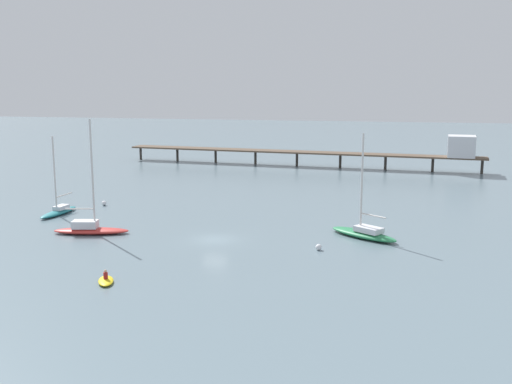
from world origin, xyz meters
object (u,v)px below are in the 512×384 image
at_px(pier, 374,150).
at_px(mooring_buoy_near, 319,247).
at_px(mooring_buoy_outer, 104,203).
at_px(sailboat_green, 364,232).
at_px(sailboat_red, 90,227).
at_px(sailboat_teal, 59,210).
at_px(dinghy_yellow, 106,280).

bearing_deg(pier, mooring_buoy_near, -93.72).
bearing_deg(mooring_buoy_outer, sailboat_green, -15.54).
relative_size(sailboat_green, mooring_buoy_near, 18.22).
bearing_deg(sailboat_green, sailboat_red, -170.89).
distance_m(mooring_buoy_near, mooring_buoy_outer, 34.41).
relative_size(sailboat_green, mooring_buoy_outer, 17.01).
relative_size(pier, sailboat_red, 5.65).
distance_m(sailboat_green, sailboat_teal, 38.01).
relative_size(sailboat_green, sailboat_red, 0.89).
height_order(dinghy_yellow, mooring_buoy_outer, dinghy_yellow).
bearing_deg(sailboat_teal, sailboat_red, -43.73).
relative_size(sailboat_green, dinghy_yellow, 3.71).
height_order(sailboat_red, dinghy_yellow, sailboat_red).
xyz_separation_m(pier, sailboat_green, (0.40, -52.29, -3.13)).
bearing_deg(mooring_buoy_near, mooring_buoy_outer, 153.00).
xyz_separation_m(pier, sailboat_teal, (-37.46, -48.88, -3.15)).
bearing_deg(sailboat_red, mooring_buoy_near, -2.78).
xyz_separation_m(sailboat_red, sailboat_teal, (-8.49, 8.12, -0.11)).
height_order(pier, dinghy_yellow, pier).
relative_size(pier, mooring_buoy_outer, 108.18).
height_order(sailboat_teal, mooring_buoy_near, sailboat_teal).
distance_m(sailboat_teal, mooring_buoy_outer, 6.97).
height_order(sailboat_red, mooring_buoy_near, sailboat_red).
distance_m(sailboat_teal, mooring_buoy_near, 34.95).
bearing_deg(sailboat_red, pier, 63.06).
height_order(sailboat_red, mooring_buoy_outer, sailboat_red).
bearing_deg(sailboat_green, mooring_buoy_near, -125.18).
height_order(sailboat_green, mooring_buoy_outer, sailboat_green).
bearing_deg(mooring_buoy_near, sailboat_teal, 164.49).
xyz_separation_m(dinghy_yellow, mooring_buoy_outer, (-14.62, 29.23, 0.12)).
bearing_deg(pier, mooring_buoy_outer, -128.96).
relative_size(pier, mooring_buoy_near, 115.93).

